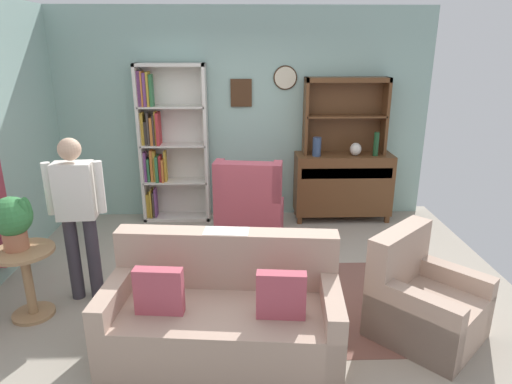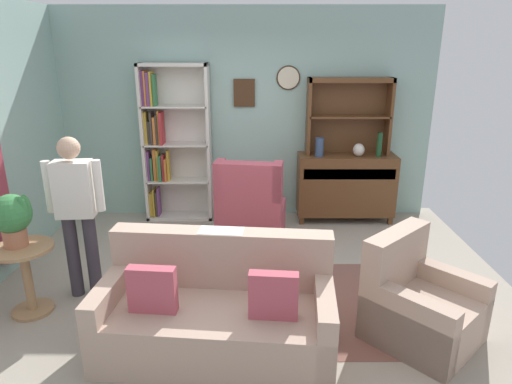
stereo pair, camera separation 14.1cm
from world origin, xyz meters
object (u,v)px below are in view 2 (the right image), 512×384
couch_floral (219,313)px  bookshelf (173,143)px  vase_tall (321,147)px  potted_plant_large (14,216)px  vase_round (361,150)px  plant_stand (28,272)px  sideboard (347,184)px  bottle_wine (381,145)px  armchair_floral (421,307)px  person_reading (78,207)px  sideboard_hutch (351,106)px  wingback_chair (252,211)px  coffee_table (244,254)px  book_stack (251,243)px

couch_floral → bookshelf: bearing=106.4°
vase_tall → potted_plant_large: vase_tall is taller
vase_round → plant_stand: 4.09m
sideboard → vase_round: (0.13, -0.07, 0.50)m
sideboard → plant_stand: bearing=-145.2°
bottle_wine → armchair_floral: 2.69m
bottle_wine → armchair_floral: bearing=-96.1°
couch_floral → person_reading: bearing=149.1°
sideboard → vase_tall: bearing=-168.4°
bottle_wine → plant_stand: (-3.66, -2.18, -0.68)m
sideboard_hutch → bottle_wine: sideboard_hutch is taller
potted_plant_large → wingback_chair: bearing=37.1°
sideboard → coffee_table: bearing=-126.7°
wingback_chair → book_stack: size_ratio=5.07×
sideboard_hutch → couch_floral: (-1.53, -2.88, -1.25)m
vase_round → wingback_chair: (-1.41, -0.64, -0.62)m
armchair_floral → book_stack: (-1.40, 0.89, 0.15)m
sideboard → vase_tall: vase_tall is taller
plant_stand → person_reading: 0.71m
person_reading → coffee_table: (1.52, 0.15, -0.55)m
coffee_table → wingback_chair: bearing=86.3°
couch_floral → book_stack: size_ratio=9.03×
armchair_floral → bottle_wine: bearing=83.9°
vase_tall → person_reading: person_reading is taller
vase_tall → armchair_floral: 2.72m
sideboard → bottle_wine: 0.70m
bookshelf → vase_tall: size_ratio=8.42×
armchair_floral → book_stack: armchair_floral is taller
sideboard → bottle_wine: bottle_wine is taller
coffee_table → plant_stand: bearing=-166.7°
book_stack → bottle_wine: bearing=44.8°
vase_round → person_reading: (-3.00, -1.90, -0.10)m
sideboard_hutch → armchair_floral: (0.12, -2.75, -1.27)m
sideboard_hutch → bottle_wine: size_ratio=3.48×
sideboard → coffee_table: 2.27m
coffee_table → sideboard: bearing=53.3°
sideboard_hutch → bottle_wine: (0.39, -0.20, -0.48)m
plant_stand → vase_round: bearing=33.0°
plant_stand → wingback_chair: bearing=38.2°
sideboard_hutch → person_reading: 3.60m
bottle_wine → coffee_table: size_ratio=0.40×
armchair_floral → plant_stand: (-3.38, 0.37, 0.11)m
vase_tall → armchair_floral: vase_tall is taller
plant_stand → book_stack: plant_stand is taller
potted_plant_large → coffee_table: size_ratio=0.59×
sideboard_hutch → plant_stand: 4.20m
armchair_floral → plant_stand: 3.40m
vase_round → coffee_table: bearing=-130.3°
couch_floral → wingback_chair: bearing=83.3°
bookshelf → vase_round: (2.50, -0.15, -0.05)m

